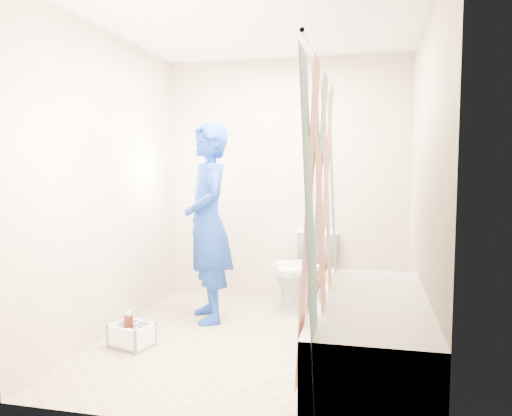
% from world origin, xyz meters
% --- Properties ---
extents(floor, '(2.60, 2.60, 0.00)m').
position_xyz_m(floor, '(0.00, 0.00, 0.00)').
color(floor, tan).
rests_on(floor, ground).
extents(ceiling, '(2.40, 2.60, 0.02)m').
position_xyz_m(ceiling, '(0.00, 0.00, 2.40)').
color(ceiling, white).
rests_on(ceiling, wall_back).
extents(wall_back, '(2.40, 0.02, 2.40)m').
position_xyz_m(wall_back, '(0.00, 1.30, 1.20)').
color(wall_back, beige).
rests_on(wall_back, ground).
extents(wall_front, '(2.40, 0.02, 2.40)m').
position_xyz_m(wall_front, '(0.00, -1.30, 1.20)').
color(wall_front, beige).
rests_on(wall_front, ground).
extents(wall_left, '(0.02, 2.60, 2.40)m').
position_xyz_m(wall_left, '(-1.20, 0.00, 1.20)').
color(wall_left, beige).
rests_on(wall_left, ground).
extents(wall_right, '(0.02, 2.60, 2.40)m').
position_xyz_m(wall_right, '(1.20, 0.00, 1.20)').
color(wall_right, beige).
rests_on(wall_right, ground).
extents(bathtub, '(0.70, 1.75, 0.50)m').
position_xyz_m(bathtub, '(0.85, -0.43, 0.27)').
color(bathtub, white).
rests_on(bathtub, ground).
extents(curtain_rod, '(0.02, 1.90, 0.02)m').
position_xyz_m(curtain_rod, '(0.52, -0.43, 1.95)').
color(curtain_rod, silver).
rests_on(curtain_rod, wall_back).
extents(shower_curtain, '(0.06, 1.75, 1.80)m').
position_xyz_m(shower_curtain, '(0.52, -0.43, 1.02)').
color(shower_curtain, white).
rests_on(shower_curtain, curtain_rod).
extents(toilet, '(0.65, 0.82, 0.73)m').
position_xyz_m(toilet, '(0.23, 0.97, 0.36)').
color(toilet, white).
rests_on(toilet, ground).
extents(tank_lid, '(0.49, 0.35, 0.03)m').
position_xyz_m(tank_lid, '(0.18, 0.86, 0.43)').
color(tank_lid, white).
rests_on(tank_lid, toilet).
extents(tank_internals, '(0.17, 0.09, 0.24)m').
position_xyz_m(tank_internals, '(0.26, 1.16, 0.72)').
color(tank_internals, black).
rests_on(tank_internals, toilet).
extents(plumber, '(0.67, 0.74, 1.71)m').
position_xyz_m(plumber, '(-0.53, 0.44, 0.85)').
color(plumber, '#1025A8').
rests_on(plumber, ground).
extents(cleaning_caddy, '(0.34, 0.30, 0.22)m').
position_xyz_m(cleaning_caddy, '(-0.87, -0.33, 0.08)').
color(cleaning_caddy, white).
rests_on(cleaning_caddy, ground).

